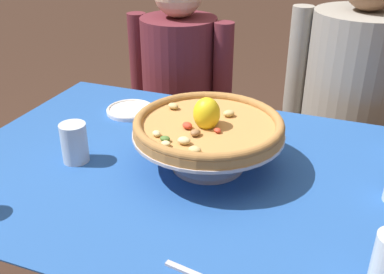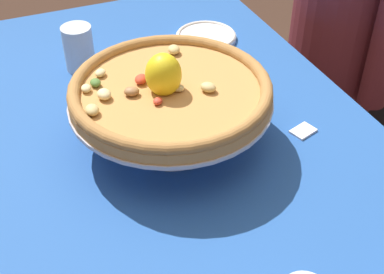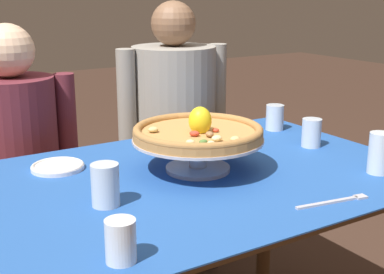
# 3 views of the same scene
# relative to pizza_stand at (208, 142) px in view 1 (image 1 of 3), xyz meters

# --- Properties ---
(dining_table) EXTENTS (1.33, 0.91, 0.73)m
(dining_table) POSITION_rel_pizza_stand_xyz_m (-0.02, -0.03, -0.17)
(dining_table) COLOR brown
(dining_table) RESTS_ON ground
(pizza_stand) EXTENTS (0.39, 0.39, 0.10)m
(pizza_stand) POSITION_rel_pizza_stand_xyz_m (0.00, 0.00, 0.00)
(pizza_stand) COLOR #B7B7C1
(pizza_stand) RESTS_ON dining_table
(pizza) EXTENTS (0.39, 0.39, 0.10)m
(pizza) POSITION_rel_pizza_stand_xyz_m (-0.00, -0.00, 0.05)
(pizza) COLOR #BC8447
(pizza) RESTS_ON pizza_stand
(water_glass_side_left) EXTENTS (0.07, 0.07, 0.11)m
(water_glass_side_left) POSITION_rel_pizza_stand_xyz_m (-0.34, -0.10, -0.02)
(water_glass_side_left) COLOR silver
(water_glass_side_left) RESTS_ON dining_table
(side_plate) EXTENTS (0.16, 0.16, 0.02)m
(side_plate) POSITION_rel_pizza_stand_xyz_m (-0.36, 0.23, -0.06)
(side_plate) COLOR white
(side_plate) RESTS_ON dining_table
(sugar_packet) EXTENTS (0.05, 0.06, 0.00)m
(sugar_packet) POSITION_rel_pizza_stand_xyz_m (0.08, 0.26, -0.07)
(sugar_packet) COLOR white
(sugar_packet) RESTS_ON dining_table
(diner_left) EXTENTS (0.47, 0.34, 1.15)m
(diner_left) POSITION_rel_pizza_stand_xyz_m (-0.37, 0.69, -0.26)
(diner_left) COLOR black
(diner_left) RESTS_ON ground
(diner_right) EXTENTS (0.53, 0.39, 1.22)m
(diner_right) POSITION_rel_pizza_stand_xyz_m (0.33, 0.72, -0.20)
(diner_right) COLOR black
(diner_right) RESTS_ON ground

